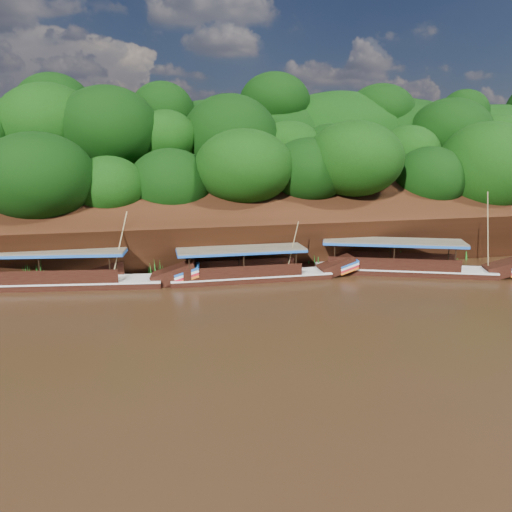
{
  "coord_description": "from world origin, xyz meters",
  "views": [
    {
      "loc": [
        -6.77,
        -25.38,
        9.31
      ],
      "look_at": [
        0.82,
        7.0,
        1.81
      ],
      "focal_mm": 35.0,
      "sensor_mm": 36.0,
      "label": 1
    }
  ],
  "objects": [
    {
      "name": "ground",
      "position": [
        0.0,
        0.0,
        0.0
      ],
      "size": [
        160.0,
        160.0,
        0.0
      ],
      "primitive_type": "plane",
      "color": "black",
      "rests_on": "ground"
    },
    {
      "name": "riverbank",
      "position": [
        -0.01,
        22.73,
        1.89
      ],
      "size": [
        120.0,
        30.06,
        19.4
      ],
      "color": "black",
      "rests_on": "ground"
    },
    {
      "name": "boat_0",
      "position": [
        12.53,
        6.4,
        0.56
      ],
      "size": [
        14.88,
        7.37,
        6.63
      ],
      "rotation": [
        0.0,
        0.0,
        -0.37
      ],
      "color": "black",
      "rests_on": "ground"
    },
    {
      "name": "boat_1",
      "position": [
        1.28,
        7.45,
        0.52
      ],
      "size": [
        13.34,
        2.58,
        4.64
      ],
      "rotation": [
        0.0,
        0.0,
        -0.02
      ],
      "color": "black",
      "rests_on": "ground"
    },
    {
      "name": "boat_2",
      "position": [
        -11.4,
        8.58,
        0.57
      ],
      "size": [
        16.16,
        4.41,
        5.46
      ],
      "rotation": [
        0.0,
        0.0,
        -0.15
      ],
      "color": "black",
      "rests_on": "ground"
    },
    {
      "name": "reeds",
      "position": [
        -3.63,
        9.66,
        0.87
      ],
      "size": [
        48.43,
        2.42,
        2.05
      ],
      "color": "#1D6B1A",
      "rests_on": "ground"
    }
  ]
}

